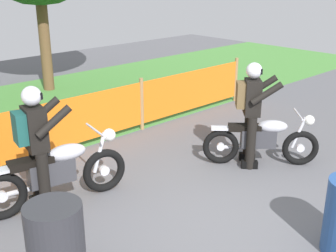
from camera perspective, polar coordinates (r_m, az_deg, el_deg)
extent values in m
cube|color=#5B5B60|center=(5.71, 7.09, -12.53)|extent=(24.00, 24.00, 0.02)
cube|color=#4C8C3D|center=(10.17, -19.51, 1.37)|extent=(24.00, 5.25, 0.01)
cylinder|color=#997547|center=(8.60, -3.46, 2.86)|extent=(0.08, 0.08, 1.05)
cylinder|color=#997547|center=(10.66, 8.84, 6.02)|extent=(0.08, 0.08, 1.05)
cube|color=orange|center=(7.77, -11.82, 0.76)|extent=(2.88, 0.02, 0.85)
cube|color=orange|center=(9.57, 3.34, 4.75)|extent=(2.88, 0.02, 0.85)
cylinder|color=brown|center=(11.81, -15.84, 10.94)|extent=(0.28, 0.28, 2.70)
torus|color=black|center=(6.31, -8.32, -5.78)|extent=(0.65, 0.23, 0.65)
cylinder|color=silver|center=(6.31, -8.32, -5.78)|extent=(0.15, 0.09, 0.14)
torus|color=black|center=(5.96, -20.89, -8.61)|extent=(0.65, 0.23, 0.65)
cylinder|color=silver|center=(5.96, -20.89, -8.61)|extent=(0.15, 0.09, 0.14)
cube|color=#38383D|center=(6.01, -15.01, -5.76)|extent=(0.64, 0.35, 0.32)
ellipsoid|color=#B7B7C1|center=(5.98, -13.09, -3.37)|extent=(0.56, 0.34, 0.22)
cube|color=black|center=(5.87, -17.51, -4.58)|extent=(0.60, 0.33, 0.10)
cylinder|color=silver|center=(6.17, -8.97, -3.46)|extent=(0.24, 0.10, 0.57)
sphere|color=white|center=(6.15, -7.71, -1.16)|extent=(0.21, 0.21, 0.18)
cylinder|color=silver|center=(6.03, -9.49, -0.54)|extent=(0.15, 0.60, 0.03)
cylinder|color=silver|center=(6.17, -17.90, -7.90)|extent=(0.56, 0.18, 0.07)
torus|color=black|center=(7.40, 16.91, -2.77)|extent=(0.48, 0.49, 0.59)
cylinder|color=silver|center=(7.40, 16.91, -2.77)|extent=(0.13, 0.13, 0.13)
torus|color=black|center=(7.18, 6.90, -2.70)|extent=(0.48, 0.49, 0.59)
cylinder|color=silver|center=(7.18, 6.90, -2.70)|extent=(0.13, 0.13, 0.13)
cube|color=#38383D|center=(7.19, 11.71, -1.53)|extent=(0.54, 0.55, 0.29)
ellipsoid|color=#B7B7C1|center=(7.16, 13.49, -0.04)|extent=(0.49, 0.50, 0.20)
cube|color=black|center=(7.10, 9.97, -0.19)|extent=(0.50, 0.51, 0.09)
cube|color=silver|center=(7.07, 7.01, -0.29)|extent=(0.34, 0.34, 0.04)
cylinder|color=silver|center=(7.29, 16.70, -0.83)|extent=(0.19, 0.19, 0.52)
sphere|color=white|center=(7.26, 17.99, 0.72)|extent=(0.23, 0.23, 0.17)
cylinder|color=silver|center=(7.18, 16.66, 1.51)|extent=(0.42, 0.40, 0.03)
cylinder|color=silver|center=(7.36, 9.32, -2.77)|extent=(0.40, 0.41, 0.06)
cylinder|color=black|center=(6.14, -16.76, -6.11)|extent=(0.18, 0.18, 0.86)
cube|color=black|center=(6.31, -16.42, -9.14)|extent=(0.28, 0.16, 0.12)
cylinder|color=black|center=(5.87, -15.86, -7.31)|extent=(0.18, 0.18, 0.86)
cube|color=black|center=(6.04, -15.53, -10.44)|extent=(0.28, 0.16, 0.12)
cube|color=black|center=(5.73, -17.00, -0.32)|extent=(0.30, 0.40, 0.56)
cylinder|color=black|center=(5.94, -16.05, 1.73)|extent=(0.49, 0.19, 0.38)
cylinder|color=black|center=(5.54, -14.71, 0.55)|extent=(0.49, 0.19, 0.38)
sphere|color=silver|center=(5.61, -17.43, 3.76)|extent=(0.29, 0.29, 0.25)
cube|color=black|center=(5.63, -16.45, 3.93)|extent=(0.06, 0.18, 0.08)
cube|color=#194C47|center=(5.68, -18.68, -0.26)|extent=(0.21, 0.31, 0.40)
cylinder|color=black|center=(7.33, 10.45, -1.28)|extent=(0.21, 0.21, 0.86)
cube|color=black|center=(7.47, 10.27, -3.93)|extent=(0.26, 0.26, 0.12)
cylinder|color=black|center=(7.04, 10.77, -2.22)|extent=(0.21, 0.21, 0.86)
cube|color=black|center=(7.18, 10.59, -4.95)|extent=(0.26, 0.26, 0.12)
cube|color=black|center=(6.96, 10.97, 3.71)|extent=(0.43, 0.42, 0.56)
cylinder|color=black|center=(7.16, 12.23, 5.11)|extent=(0.41, 0.42, 0.38)
cylinder|color=black|center=(6.75, 12.81, 4.15)|extent=(0.41, 0.42, 0.38)
sphere|color=silver|center=(6.86, 11.20, 7.12)|extent=(0.35, 0.35, 0.25)
cube|color=black|center=(6.87, 12.03, 7.09)|extent=(0.15, 0.15, 0.08)
cube|color=brown|center=(6.92, 9.60, 4.06)|extent=(0.31, 0.31, 0.40)
cylinder|color=#2D2D33|center=(4.65, -14.43, -14.77)|extent=(0.58, 0.58, 0.88)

